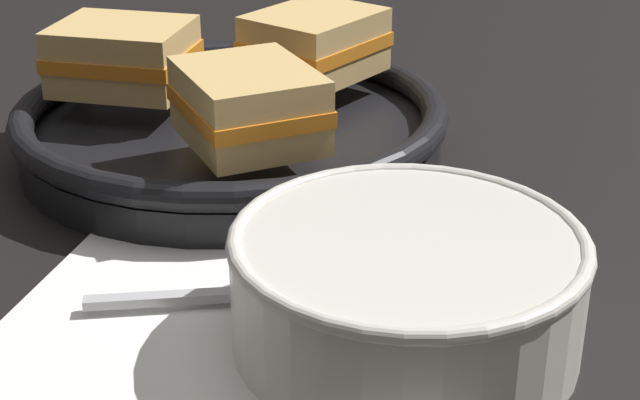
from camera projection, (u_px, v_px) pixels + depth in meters
ground_plane at (286, 263)px, 0.55m from camera, size 4.00×4.00×0.00m
napkin at (247, 326)px, 0.49m from camera, size 0.27×0.24×0.00m
soup_bowl at (407, 282)px, 0.46m from camera, size 0.17×0.17×0.06m
spoon at (286, 291)px, 0.51m from camera, size 0.15×0.05×0.01m
skillet at (232, 127)px, 0.68m from camera, size 0.30×0.30×0.04m
sandwich_near_left at (315, 44)px, 0.71m from camera, size 0.11×0.12×0.05m
sandwich_near_right at (123, 56)px, 0.68m from camera, size 0.10×0.09×0.05m
sandwich_far_left at (249, 105)px, 0.59m from camera, size 0.11×0.12×0.05m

